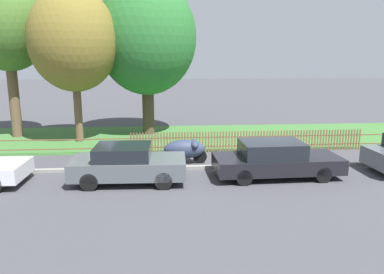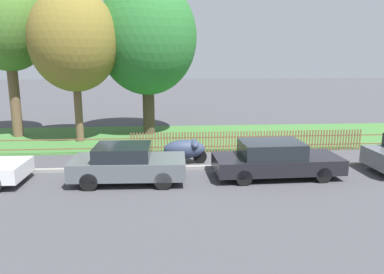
% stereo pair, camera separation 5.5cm
% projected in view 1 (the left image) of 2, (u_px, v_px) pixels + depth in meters
% --- Properties ---
extents(ground_plane, '(120.00, 120.00, 0.00)m').
position_uv_depth(ground_plane, '(262.00, 168.00, 14.76)').
color(ground_plane, '#424247').
extents(kerb_stone, '(35.01, 0.20, 0.12)m').
position_uv_depth(kerb_stone, '(262.00, 166.00, 14.85)').
color(kerb_stone, gray).
rests_on(kerb_stone, ground).
extents(grass_strip, '(35.01, 6.72, 0.01)m').
position_uv_depth(grass_strip, '(234.00, 136.00, 20.59)').
color(grass_strip, '#3D7033').
rests_on(grass_strip, ground).
extents(park_fence, '(35.01, 0.05, 0.97)m').
position_uv_depth(park_fence, '(248.00, 141.00, 17.22)').
color(park_fence, brown).
rests_on(park_fence, ground).
extents(parked_car_black_saloon, '(3.97, 1.93, 1.32)m').
position_uv_depth(parked_car_black_saloon, '(128.00, 163.00, 12.98)').
color(parked_car_black_saloon, '#51565B').
rests_on(parked_car_black_saloon, ground).
extents(parked_car_navy_estate, '(4.59, 1.93, 1.32)m').
position_uv_depth(parked_car_navy_estate, '(275.00, 159.00, 13.57)').
color(parked_car_navy_estate, black).
rests_on(parked_car_navy_estate, ground).
extents(covered_motorcycle, '(1.84, 0.92, 0.99)m').
position_uv_depth(covered_motorcycle, '(185.00, 149.00, 15.25)').
color(covered_motorcycle, black).
rests_on(covered_motorcycle, ground).
extents(tree_nearest_kerb, '(4.11, 4.11, 8.25)m').
position_uv_depth(tree_nearest_kerb, '(7.00, 26.00, 19.32)').
color(tree_nearest_kerb, brown).
rests_on(tree_nearest_kerb, ground).
extents(tree_behind_motorcycle, '(4.38, 4.38, 7.60)m').
position_uv_depth(tree_behind_motorcycle, '(74.00, 41.00, 18.36)').
color(tree_behind_motorcycle, brown).
rests_on(tree_behind_motorcycle, ground).
extents(tree_mid_park, '(5.41, 5.41, 8.43)m').
position_uv_depth(tree_mid_park, '(147.00, 38.00, 20.23)').
color(tree_mid_park, '#473828').
rests_on(tree_mid_park, ground).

